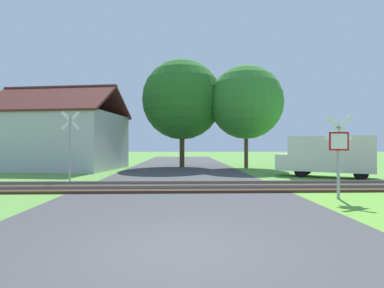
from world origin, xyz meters
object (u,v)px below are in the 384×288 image
Objects in this scene: tree_center at (182,100)px; tree_right at (246,102)px; stop_sign_near at (339,149)px; mail_truck at (327,155)px; crossing_sign_far at (70,142)px; house at (60,140)px.

tree_right is (4.97, -1.27, -0.36)m from tree_center.
mail_truck is (2.88, 6.59, -0.38)m from stop_sign_near.
tree_center is at bearing 165.71° from tree_right.
house is at bearing 116.78° from crossing_sign_far.
mail_truck is (16.95, -6.14, -0.94)m from house.
stop_sign_near is 18.99m from house.
tree_center is at bearing 75.76° from mail_truck.
crossing_sign_far is 0.34× the size of house.
tree_center reaches higher than mail_truck.
stop_sign_near is 11.13m from crossing_sign_far.
stop_sign_near is 0.53× the size of mail_truck.
tree_center is at bearing 65.63° from crossing_sign_far.
tree_right is 1.54× the size of mail_truck.
crossing_sign_far is at bearing -11.68° from stop_sign_near.
crossing_sign_far is 0.42× the size of tree_right.
tree_center is at bearing -59.42° from stop_sign_near.
tree_right is at bearing 54.93° from mail_truck.
house is 14.28m from tree_right.
stop_sign_near is at bearing -70.99° from tree_center.
stop_sign_near is at bearing -89.52° from tree_right.
mail_truck is (2.99, -6.91, -3.85)m from tree_right.
house is 1.11× the size of tree_center.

